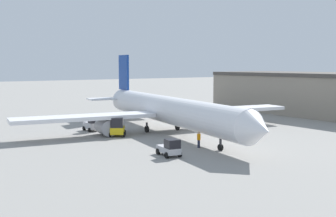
% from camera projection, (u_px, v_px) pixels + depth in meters
% --- Properties ---
extents(ground_plane, '(400.00, 400.00, 0.00)m').
position_uv_depth(ground_plane, '(168.00, 133.00, 57.92)').
color(ground_plane, gray).
extents(airplane, '(43.62, 40.94, 11.05)m').
position_uv_depth(airplane, '(165.00, 110.00, 58.51)').
color(airplane, white).
rests_on(airplane, ground_plane).
extents(ground_crew_worker, '(0.41, 0.41, 1.85)m').
position_uv_depth(ground_crew_worker, '(199.00, 139.00, 47.63)').
color(ground_crew_worker, '#1E2338').
rests_on(ground_crew_worker, ground_plane).
extents(baggage_tug, '(2.61, 1.88, 2.51)m').
position_uv_depth(baggage_tug, '(93.00, 123.00, 59.67)').
color(baggage_tug, '#B2B2B7').
rests_on(baggage_tug, ground_plane).
extents(belt_loader_truck, '(3.12, 3.01, 2.53)m').
position_uv_depth(belt_loader_truck, '(117.00, 128.00, 55.12)').
color(belt_loader_truck, yellow).
rests_on(belt_loader_truck, ground_plane).
extents(pushback_tug, '(3.24, 2.15, 1.85)m').
position_uv_depth(pushback_tug, '(170.00, 148.00, 43.22)').
color(pushback_tug, '#B2B2B7').
rests_on(pushback_tug, ground_plane).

